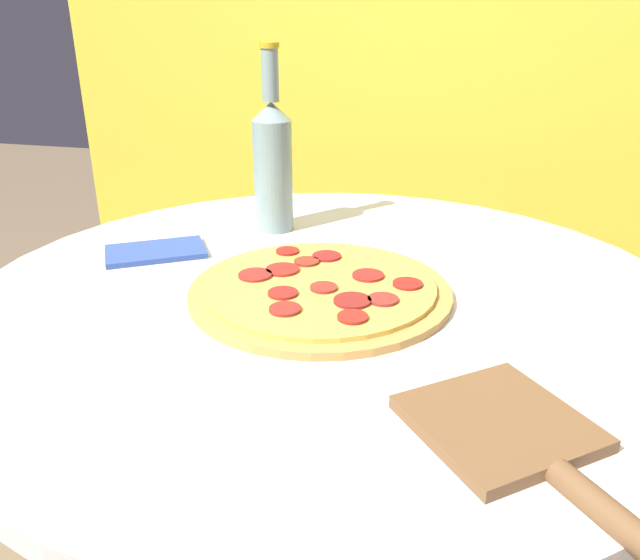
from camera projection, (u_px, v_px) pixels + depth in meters
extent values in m
cylinder|color=silver|center=(329.00, 519.00, 0.94)|extent=(0.08, 0.08, 0.71)
cylinder|color=silver|center=(330.00, 298.00, 0.79)|extent=(0.91, 0.91, 0.02)
cube|color=gold|center=(413.00, 74.00, 1.43)|extent=(1.73, 0.04, 1.89)
cylinder|color=#C68E47|center=(320.00, 291.00, 0.77)|extent=(0.32, 0.32, 0.01)
cylinder|color=#E0BC4C|center=(320.00, 285.00, 0.77)|extent=(0.28, 0.28, 0.01)
cylinder|color=maroon|center=(327.00, 256.00, 0.84)|extent=(0.04, 0.04, 0.00)
cylinder|color=maroon|center=(353.00, 317.00, 0.68)|extent=(0.03, 0.03, 0.00)
cylinder|color=maroon|center=(352.00, 301.00, 0.71)|extent=(0.04, 0.04, 0.00)
cylinder|color=maroon|center=(407.00, 285.00, 0.75)|extent=(0.04, 0.04, 0.00)
cylinder|color=maroon|center=(383.00, 299.00, 0.72)|extent=(0.04, 0.04, 0.00)
cylinder|color=maroon|center=(283.00, 293.00, 0.73)|extent=(0.04, 0.04, 0.00)
cylinder|color=maroon|center=(283.00, 270.00, 0.80)|extent=(0.04, 0.04, 0.00)
cylinder|color=maroon|center=(368.00, 275.00, 0.78)|extent=(0.04, 0.04, 0.00)
cylinder|color=maroon|center=(307.00, 262.00, 0.83)|extent=(0.03, 0.03, 0.00)
cylinder|color=maroon|center=(285.00, 309.00, 0.69)|extent=(0.04, 0.04, 0.00)
cylinder|color=maroon|center=(255.00, 275.00, 0.78)|extent=(0.04, 0.04, 0.00)
cylinder|color=maroon|center=(287.00, 251.00, 0.86)|extent=(0.03, 0.03, 0.00)
cylinder|color=maroon|center=(327.00, 288.00, 0.75)|extent=(0.03, 0.03, 0.00)
cylinder|color=gray|center=(273.00, 176.00, 0.97)|extent=(0.06, 0.06, 0.17)
cone|color=gray|center=(271.00, 111.00, 0.93)|extent=(0.06, 0.06, 0.03)
cylinder|color=gray|center=(270.00, 75.00, 0.91)|extent=(0.03, 0.03, 0.07)
cylinder|color=gold|center=(269.00, 45.00, 0.90)|extent=(0.03, 0.03, 0.01)
cube|color=brown|center=(498.00, 423.00, 0.52)|extent=(0.19, 0.19, 0.01)
cylinder|color=brown|center=(613.00, 518.00, 0.42)|extent=(0.08, 0.09, 0.02)
cube|color=#334C99|center=(156.00, 252.00, 0.90)|extent=(0.16, 0.14, 0.01)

